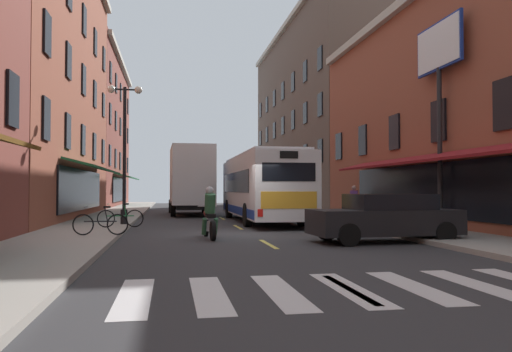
# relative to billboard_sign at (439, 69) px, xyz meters

# --- Properties ---
(ground_plane) EXTENTS (34.80, 80.00, 0.10)m
(ground_plane) POSITION_rel_billboard_sign_xyz_m (-7.05, 0.61, -6.10)
(ground_plane) COLOR #333335
(lane_centre_dashes) EXTENTS (0.14, 73.90, 0.01)m
(lane_centre_dashes) POSITION_rel_billboard_sign_xyz_m (-7.05, 0.36, -6.05)
(lane_centre_dashes) COLOR #DBCC4C
(lane_centre_dashes) RESTS_ON ground
(crosswalk_near) EXTENTS (7.10, 2.80, 0.01)m
(crosswalk_near) POSITION_rel_billboard_sign_xyz_m (-7.05, -9.39, -6.05)
(crosswalk_near) COLOR silver
(crosswalk_near) RESTS_ON ground
(sidewalk_left) EXTENTS (3.00, 80.00, 0.14)m
(sidewalk_left) POSITION_rel_billboard_sign_xyz_m (-12.95, 0.61, -5.98)
(sidewalk_left) COLOR #A39E93
(sidewalk_left) RESTS_ON ground
(sidewalk_right) EXTENTS (3.00, 80.00, 0.14)m
(sidewalk_right) POSITION_rel_billboard_sign_xyz_m (-1.15, 0.61, -5.98)
(sidewalk_right) COLOR #A39E93
(sidewalk_right) RESTS_ON ground
(storefront_row_right) EXTENTS (9.44, 79.90, 16.51)m
(storefront_row_right) POSITION_rel_billboard_sign_xyz_m (4.33, 1.85, 1.08)
(storefront_row_right) COLOR brown
(storefront_row_right) RESTS_ON ground
(billboard_sign) EXTENTS (0.40, 3.01, 7.67)m
(billboard_sign) POSITION_rel_billboard_sign_xyz_m (0.00, 0.00, 0.00)
(billboard_sign) COLOR black
(billboard_sign) RESTS_ON sidewalk_right
(transit_bus) EXTENTS (2.66, 11.20, 3.23)m
(transit_bus) POSITION_rel_billboard_sign_xyz_m (-5.46, 6.81, -4.36)
(transit_bus) COLOR silver
(transit_bus) RESTS_ON ground
(box_truck) EXTENTS (2.63, 7.58, 4.09)m
(box_truck) POSITION_rel_billboard_sign_xyz_m (-8.61, 13.81, -3.95)
(box_truck) COLOR #B21E19
(box_truck) RESTS_ON ground
(sedan_near) EXTENTS (4.46, 2.08, 1.43)m
(sedan_near) POSITION_rel_billboard_sign_xyz_m (-3.50, -2.93, -5.32)
(sedan_near) COLOR black
(sedan_near) RESTS_ON ground
(sedan_mid) EXTENTS (1.89, 4.52, 1.37)m
(sedan_mid) POSITION_rel_billboard_sign_xyz_m (-8.46, 25.14, -5.35)
(sedan_mid) COLOR navy
(sedan_mid) RESTS_ON ground
(motorcycle_rider) EXTENTS (0.62, 2.07, 1.66)m
(motorcycle_rider) POSITION_rel_billboard_sign_xyz_m (-8.60, -1.04, -5.34)
(motorcycle_rider) COLOR black
(motorcycle_rider) RESTS_ON ground
(bicycle_near) EXTENTS (1.71, 0.48, 0.91)m
(bicycle_near) POSITION_rel_billboard_sign_xyz_m (-11.98, -0.72, -5.55)
(bicycle_near) COLOR black
(bicycle_near) RESTS_ON sidewalk_left
(bicycle_mid) EXTENTS (1.71, 0.48, 0.91)m
(bicycle_mid) POSITION_rel_billboard_sign_xyz_m (-11.68, 2.49, -5.55)
(bicycle_mid) COLOR black
(bicycle_mid) RESTS_ON sidewalk_left
(pedestrian_near) EXTENTS (0.49, 0.51, 1.63)m
(pedestrian_near) POSITION_rel_billboard_sign_xyz_m (-2.14, 12.24, -5.05)
(pedestrian_near) COLOR maroon
(pedestrian_near) RESTS_ON sidewalk_right
(pedestrian_mid) EXTENTS (0.36, 0.36, 1.61)m
(pedestrian_mid) POSITION_rel_billboard_sign_xyz_m (-1.45, 4.97, -5.09)
(pedestrian_mid) COLOR navy
(pedestrian_mid) RESTS_ON sidewalk_right
(street_lamp_twin) EXTENTS (1.42, 0.32, 5.75)m
(street_lamp_twin) POSITION_rel_billboard_sign_xyz_m (-11.72, 4.30, -2.74)
(street_lamp_twin) COLOR black
(street_lamp_twin) RESTS_ON sidewalk_left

